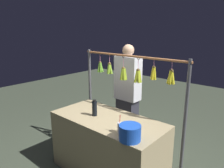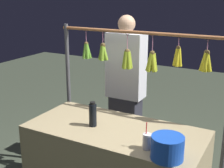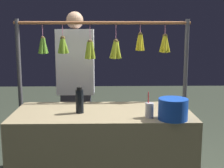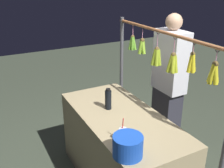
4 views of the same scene
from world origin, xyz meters
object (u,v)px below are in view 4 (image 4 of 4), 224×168
Objects in this scene: drink_cup at (123,135)px; blue_bucket at (128,146)px; water_bottle at (108,99)px; vendor_person at (168,87)px.

blue_bucket is at bearing 161.01° from drink_cup.
blue_bucket is 1.11× the size of drink_cup.
water_bottle is 0.92m from vendor_person.
drink_cup is 1.29m from vendor_person.
blue_bucket is at bearing 163.79° from water_bottle.
vendor_person reaches higher than blue_bucket.
drink_cup is at bearing 123.66° from vendor_person.
water_bottle is 1.07× the size of drink_cup.
water_bottle reaches higher than blue_bucket.
drink_cup is 0.12× the size of vendor_person.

